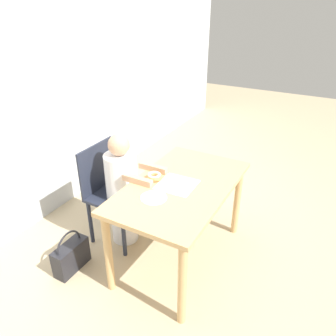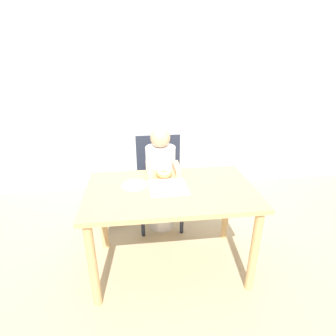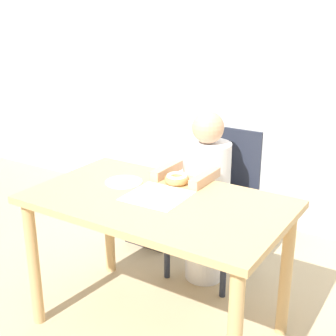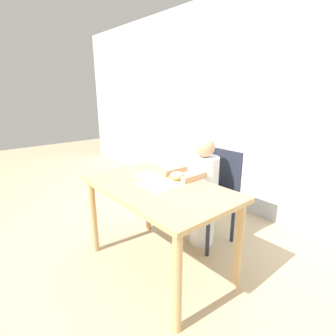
{
  "view_description": "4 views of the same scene",
  "coord_description": "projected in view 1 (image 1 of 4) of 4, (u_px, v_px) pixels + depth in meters",
  "views": [
    {
      "loc": [
        -1.94,
        -0.96,
        2.01
      ],
      "look_at": [
        -0.01,
        0.11,
        0.84
      ],
      "focal_mm": 35.0,
      "sensor_mm": 36.0,
      "label": 1
    },
    {
      "loc": [
        -0.22,
        -1.68,
        1.63
      ],
      "look_at": [
        -0.01,
        0.11,
        0.84
      ],
      "focal_mm": 28.0,
      "sensor_mm": 36.0,
      "label": 2
    },
    {
      "loc": [
        1.14,
        -1.7,
        1.59
      ],
      "look_at": [
        -0.01,
        0.11,
        0.84
      ],
      "focal_mm": 50.0,
      "sensor_mm": 36.0,
      "label": 3
    },
    {
      "loc": [
        1.49,
        -1.17,
        1.43
      ],
      "look_at": [
        -0.01,
        0.11,
        0.84
      ],
      "focal_mm": 28.0,
      "sensor_mm": 36.0,
      "label": 4
    }
  ],
  "objects": [
    {
      "name": "donut",
      "position": [
        154.0,
        176.0,
        2.57
      ],
      "size": [
        0.13,
        0.13,
        0.05
      ],
      "color": "tan",
      "rests_on": "dining_table"
    },
    {
      "name": "plate",
      "position": [
        154.0,
        198.0,
        2.34
      ],
      "size": [
        0.19,
        0.19,
        0.01
      ],
      "color": "white",
      "rests_on": "dining_table"
    },
    {
      "name": "ground_plane",
      "position": [
        179.0,
        256.0,
        2.85
      ],
      "size": [
        12.0,
        12.0,
        0.0
      ],
      "primitive_type": "plane",
      "color": "tan"
    },
    {
      "name": "napkin",
      "position": [
        177.0,
        185.0,
        2.51
      ],
      "size": [
        0.29,
        0.29,
        0.0
      ],
      "color": "white",
      "rests_on": "dining_table"
    },
    {
      "name": "chair",
      "position": [
        112.0,
        191.0,
        2.89
      ],
      "size": [
        0.44,
        0.43,
        0.89
      ],
      "color": "#232838",
      "rests_on": "ground_plane"
    },
    {
      "name": "child_figure",
      "position": [
        123.0,
        191.0,
        2.82
      ],
      "size": [
        0.28,
        0.51,
        1.04
      ],
      "color": "white",
      "rests_on": "ground_plane"
    },
    {
      "name": "dining_table",
      "position": [
        181.0,
        196.0,
        2.56
      ],
      "size": [
        1.23,
        0.72,
        0.72
      ],
      "color": "tan",
      "rests_on": "ground_plane"
    },
    {
      "name": "wall_back",
      "position": [
        32.0,
        92.0,
        2.9
      ],
      "size": [
        8.0,
        0.05,
        2.5
      ],
      "color": "silver",
      "rests_on": "ground_plane"
    },
    {
      "name": "handbag",
      "position": [
        71.0,
        256.0,
        2.66
      ],
      "size": [
        0.32,
        0.12,
        0.37
      ],
      "color": "#232328",
      "rests_on": "ground_plane"
    }
  ]
}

